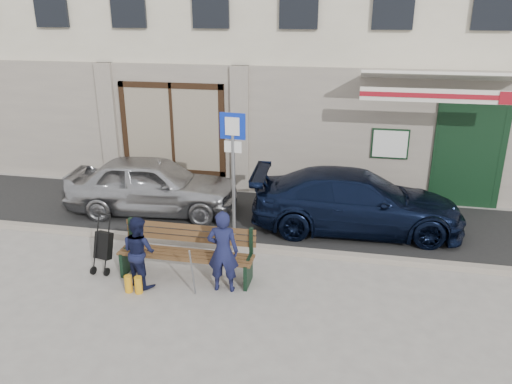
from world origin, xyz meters
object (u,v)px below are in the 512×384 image
(car_navy, at_px, (357,201))
(man, at_px, (223,251))
(woman, at_px, (139,251))
(car_silver, at_px, (153,185))
(parking_sign, at_px, (233,159))
(bench, at_px, (184,254))
(stroller, at_px, (103,247))

(car_navy, distance_m, man, 3.66)
(man, distance_m, woman, 1.46)
(man, bearing_deg, car_navy, -131.10)
(car_silver, relative_size, parking_sign, 1.46)
(car_navy, relative_size, bench, 1.85)
(bench, relative_size, man, 1.67)
(man, relative_size, woman, 1.15)
(stroller, bearing_deg, man, 5.82)
(car_silver, distance_m, parking_sign, 2.86)
(car_navy, distance_m, woman, 4.72)
(car_navy, bearing_deg, bench, 129.22)
(parking_sign, bearing_deg, car_silver, 154.84)
(car_navy, height_order, parking_sign, parking_sign)
(man, distance_m, stroller, 2.32)
(parking_sign, xyz_separation_m, bench, (-0.56, -1.45, -1.35))
(parking_sign, xyz_separation_m, woman, (-1.21, -1.82, -1.18))
(car_navy, height_order, stroller, car_navy)
(car_silver, bearing_deg, man, -146.27)
(car_navy, xyz_separation_m, bench, (-2.93, -2.70, -0.19))
(car_silver, bearing_deg, car_navy, -96.64)
(car_navy, bearing_deg, car_silver, 85.78)
(car_silver, distance_m, man, 3.94)
(parking_sign, relative_size, bench, 1.12)
(bench, bearing_deg, parking_sign, 68.97)
(stroller, bearing_deg, car_silver, 105.62)
(car_silver, xyz_separation_m, woman, (1.05, -3.14, -0.04))
(parking_sign, height_order, bench, parking_sign)
(stroller, bearing_deg, parking_sign, 47.36)
(car_silver, relative_size, woman, 3.13)
(parking_sign, bearing_deg, stroller, -139.07)
(woman, bearing_deg, car_silver, -44.92)
(man, bearing_deg, car_silver, -55.83)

